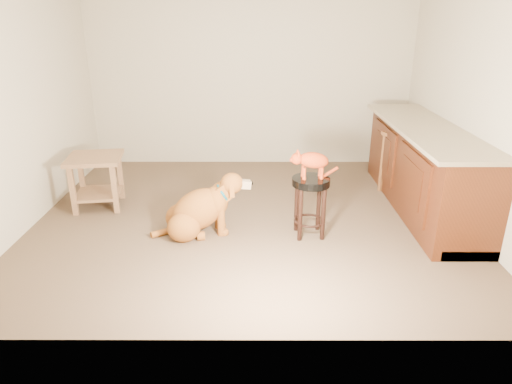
{
  "coord_description": "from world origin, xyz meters",
  "views": [
    {
      "loc": [
        0.09,
        -4.51,
        2.06
      ],
      "look_at": [
        0.08,
        -0.39,
        0.45
      ],
      "focal_mm": 32.0,
      "sensor_mm": 36.0,
      "label": 1
    }
  ],
  "objects_px": {
    "wood_stool": "(403,163)",
    "side_table": "(96,174)",
    "golden_retriever": "(199,211)",
    "padded_stool": "(310,195)",
    "tabby_kitten": "(311,161)"
  },
  "relations": [
    {
      "from": "padded_stool",
      "to": "golden_retriever",
      "type": "relative_size",
      "value": 0.59
    },
    {
      "from": "padded_stool",
      "to": "golden_retriever",
      "type": "distance_m",
      "value": 1.11
    },
    {
      "from": "wood_stool",
      "to": "golden_retriever",
      "type": "distance_m",
      "value": 2.59
    },
    {
      "from": "padded_stool",
      "to": "side_table",
      "type": "distance_m",
      "value": 2.43
    },
    {
      "from": "padded_stool",
      "to": "wood_stool",
      "type": "xyz_separation_m",
      "value": [
        1.24,
        1.13,
        -0.03
      ]
    },
    {
      "from": "padded_stool",
      "to": "tabby_kitten",
      "type": "bearing_deg",
      "value": 178.61
    },
    {
      "from": "wood_stool",
      "to": "tabby_kitten",
      "type": "distance_m",
      "value": 1.73
    },
    {
      "from": "padded_stool",
      "to": "golden_retriever",
      "type": "height_order",
      "value": "golden_retriever"
    },
    {
      "from": "side_table",
      "to": "golden_retriever",
      "type": "bearing_deg",
      "value": -29.72
    },
    {
      "from": "wood_stool",
      "to": "side_table",
      "type": "relative_size",
      "value": 1.17
    },
    {
      "from": "padded_stool",
      "to": "wood_stool",
      "type": "height_order",
      "value": "wood_stool"
    },
    {
      "from": "tabby_kitten",
      "to": "padded_stool",
      "type": "bearing_deg",
      "value": -5.72
    },
    {
      "from": "padded_stool",
      "to": "side_table",
      "type": "relative_size",
      "value": 0.93
    },
    {
      "from": "golden_retriever",
      "to": "tabby_kitten",
      "type": "relative_size",
      "value": 2.07
    },
    {
      "from": "wood_stool",
      "to": "padded_stool",
      "type": "bearing_deg",
      "value": -137.53
    }
  ]
}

